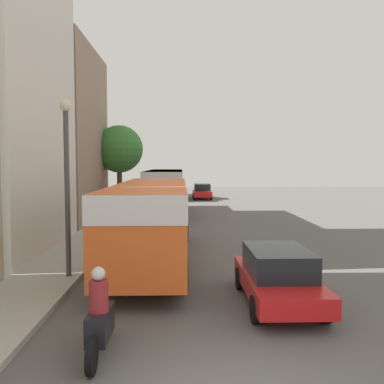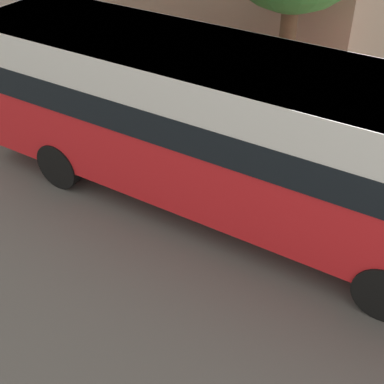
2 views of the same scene
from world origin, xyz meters
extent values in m
cube|color=red|center=(-2.01, 25.17, 1.82)|extent=(2.48, 10.78, 2.63)
cube|color=white|center=(-2.01, 25.17, 2.74)|extent=(2.50, 10.83, 0.79)
cube|color=black|center=(-2.01, 25.17, 2.15)|extent=(2.53, 10.35, 0.58)
cylinder|color=black|center=(-3.15, 21.83, 0.50)|extent=(0.28, 1.00, 1.00)
cylinder|color=black|center=(-0.87, 21.83, 0.50)|extent=(0.28, 1.00, 1.00)
cylinder|color=#232838|center=(-5.35, 26.19, 0.52)|extent=(0.34, 0.34, 0.75)
cylinder|color=#4C6B4C|center=(-5.35, 26.19, 1.21)|extent=(0.42, 0.42, 0.62)
sphere|color=tan|center=(-5.35, 26.19, 1.62)|extent=(0.20, 0.20, 0.20)
cylinder|color=brown|center=(-5.21, 24.78, 1.78)|extent=(0.36, 0.36, 3.25)
camera|label=1|loc=(-0.84, -5.59, 3.66)|focal=40.00mm
camera|label=2|loc=(5.51, 29.00, 6.51)|focal=50.00mm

